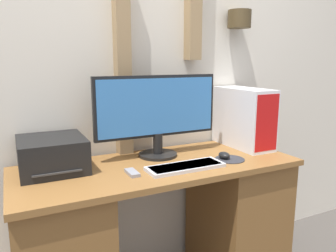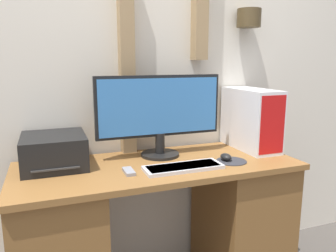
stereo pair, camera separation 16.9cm
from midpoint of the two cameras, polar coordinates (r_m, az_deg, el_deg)
wall_back at (r=1.96m, az=-8.34°, el=12.14°), size 6.40×0.20×2.70m
desk at (r=1.87m, az=-4.16°, el=-17.83°), size 1.46×0.58×0.79m
monitor at (r=1.80m, az=-4.55°, el=2.65°), size 0.71×0.21×0.45m
keyboard at (r=1.63m, az=0.08°, el=-7.13°), size 0.39×0.14×0.02m
mousepad at (r=1.80m, az=8.07°, el=-5.79°), size 0.16×0.16×0.00m
mouse at (r=1.79m, az=7.12°, el=-5.12°), size 0.05×0.07×0.04m
computer_tower at (r=2.05m, az=10.81°, el=1.43°), size 0.18×0.41×0.36m
printer at (r=1.72m, az=-22.23°, el=-4.62°), size 0.31×0.34×0.16m
remote_control at (r=1.58m, az=-9.35°, el=-8.08°), size 0.04×0.11×0.02m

